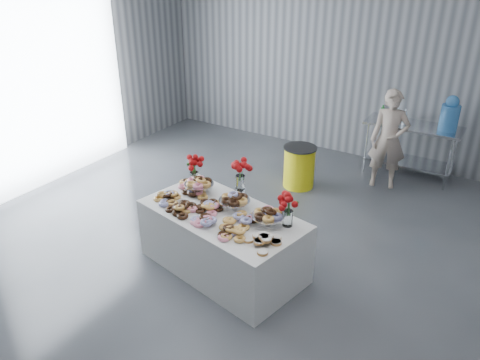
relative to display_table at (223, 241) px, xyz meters
The scene contains 16 objects.
ground 0.55m from the display_table, 56.23° to the right, with size 9.00×9.00×0.00m, color #3A3C42.
room_walls 2.28m from the display_table, 101.39° to the right, with size 8.04×9.04×4.02m.
display_table is the anchor object (origin of this frame).
prep_table 3.96m from the display_table, 72.54° to the left, with size 1.50×0.60×0.90m.
donut_mounds 0.42m from the display_table, 90.00° to the right, with size 1.80×0.80×0.09m, color #DCB050, non-canonical shape.
cake_stand_left 0.77m from the display_table, 153.19° to the left, with size 0.36×0.36×0.17m.
cake_stand_mid 0.54m from the display_table, 60.01° to the left, with size 0.36×0.36×0.17m.
cake_stand_right 0.77m from the display_table, ahead, with size 0.36×0.36×0.17m.
danish_pile 0.88m from the display_table, 22.87° to the right, with size 0.48×0.48×0.11m, color silver, non-canonical shape.
bouquet_left 1.04m from the display_table, 150.01° to the left, with size 0.26×0.26×0.42m.
bouquet_right 1.02m from the display_table, 11.64° to the left, with size 0.26×0.26×0.42m.
bouquet_center 0.83m from the display_table, 86.57° to the left, with size 0.26×0.26×0.57m.
water_jug 4.20m from the display_table, 65.90° to the left, with size 0.28×0.28×0.55m.
drink_bottles 3.83m from the display_table, 76.72° to the left, with size 0.54×0.08×0.27m, color #268C33, non-canonical shape.
person 3.36m from the display_table, 73.16° to the left, with size 0.57×0.38×1.57m, color #CC8C93.
trash_barrel 2.44m from the display_table, 94.20° to the left, with size 0.52×0.52×0.67m.
Camera 1 is at (2.38, -3.44, 3.42)m, focal length 35.00 mm.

